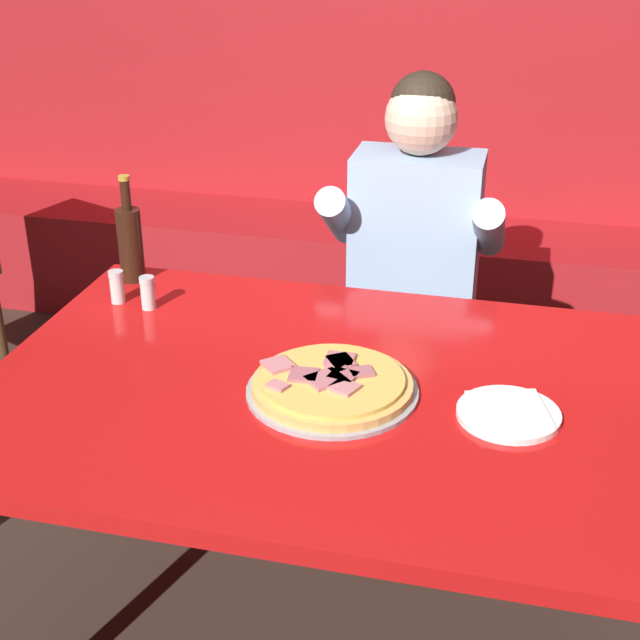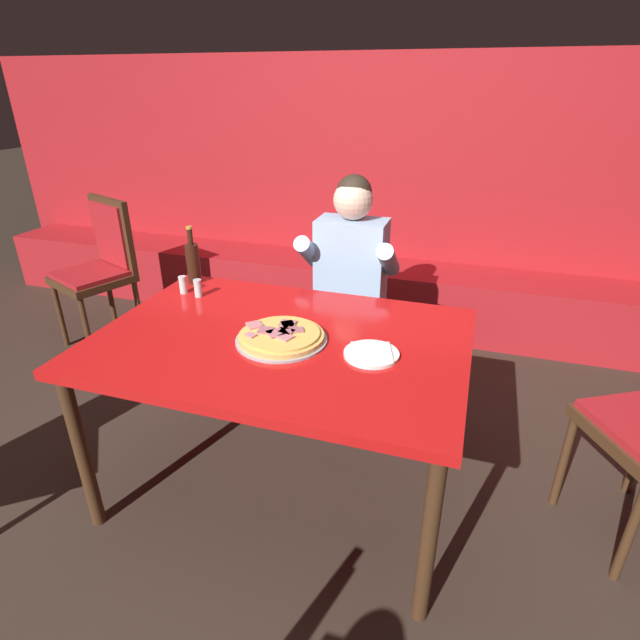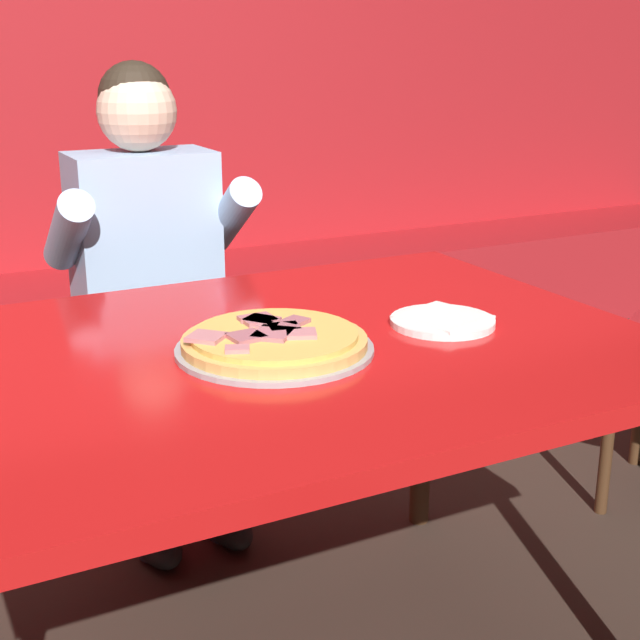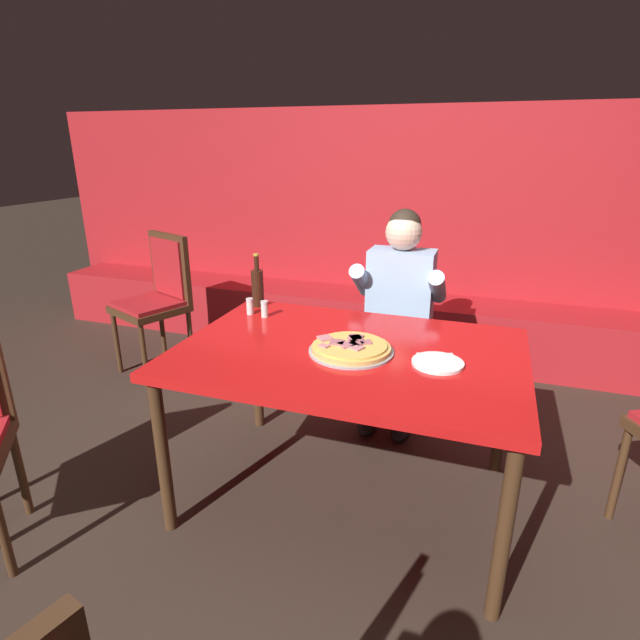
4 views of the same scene
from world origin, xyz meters
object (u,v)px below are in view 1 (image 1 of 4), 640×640
object	(u,v)px
plate_white_paper	(509,413)
beer_bottle	(130,242)
shaker_oregano	(148,294)
shaker_black_pepper	(117,288)
pizza	(332,385)
diner_seated_blue_shirt	(410,271)
main_dining_table	(328,413)

from	to	relation	value
plate_white_paper	beer_bottle	size ratio (longest dim) A/B	0.72
plate_white_paper	shaker_oregano	world-z (taller)	shaker_oregano
beer_bottle	shaker_black_pepper	size ratio (longest dim) A/B	3.40
pizza	beer_bottle	xyz separation A→B (m)	(-0.66, 0.46, 0.09)
plate_white_paper	diner_seated_blue_shirt	distance (m)	0.93
main_dining_table	shaker_oregano	xyz separation A→B (m)	(-0.53, 0.27, 0.11)
shaker_black_pepper	pizza	bearing A→B (deg)	-26.26
main_dining_table	pizza	xyz separation A→B (m)	(0.02, -0.03, 0.09)
beer_bottle	shaker_black_pepper	distance (m)	0.16
plate_white_paper	beer_bottle	bearing A→B (deg)	155.57
main_dining_table	beer_bottle	bearing A→B (deg)	146.36
plate_white_paper	shaker_black_pepper	xyz separation A→B (m)	(-1.00, 0.32, 0.03)
plate_white_paper	diner_seated_blue_shirt	world-z (taller)	diner_seated_blue_shirt
beer_bottle	shaker_oregano	xyz separation A→B (m)	(0.11, -0.16, -0.07)
main_dining_table	diner_seated_blue_shirt	size ratio (longest dim) A/B	1.17
shaker_black_pepper	shaker_oregano	size ratio (longest dim) A/B	1.00
main_dining_table	plate_white_paper	distance (m)	0.39
plate_white_paper	beer_bottle	distance (m)	1.13
pizza	shaker_oregano	bearing A→B (deg)	151.32
beer_bottle	diner_seated_blue_shirt	bearing A→B (deg)	29.75
pizza	shaker_black_pepper	world-z (taller)	shaker_black_pepper
plate_white_paper	shaker_black_pepper	bearing A→B (deg)	162.21
main_dining_table	pizza	bearing A→B (deg)	-63.09
main_dining_table	shaker_black_pepper	xyz separation A→B (m)	(-0.62, 0.28, 0.11)
beer_bottle	shaker_oregano	world-z (taller)	beer_bottle
plate_white_paper	diner_seated_blue_shirt	bearing A→B (deg)	110.60
shaker_oregano	pizza	bearing A→B (deg)	-28.68
pizza	main_dining_table	bearing A→B (deg)	116.91
plate_white_paper	shaker_oregano	bearing A→B (deg)	161.45
beer_bottle	diner_seated_blue_shirt	size ratio (longest dim) A/B	0.23
main_dining_table	plate_white_paper	size ratio (longest dim) A/B	7.08
pizza	beer_bottle	distance (m)	0.81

